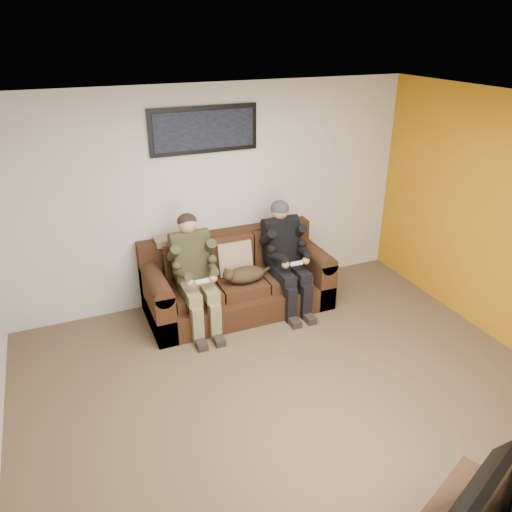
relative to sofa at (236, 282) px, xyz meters
name	(u,v)px	position (x,y,z in m)	size (l,w,h in m)	color
floor	(296,401)	(-0.10, -1.83, -0.34)	(5.00, 5.00, 0.00)	brown
ceiling	(309,113)	(-0.10, -1.83, 2.26)	(5.00, 5.00, 0.00)	silver
wall_back	(214,196)	(-0.10, 0.42, 0.96)	(5.00, 5.00, 0.00)	beige
sofa	(236,282)	(0.00, 0.00, 0.00)	(2.18, 0.94, 0.89)	#371E10
throw_pillow	(234,258)	(0.00, 0.04, 0.30)	(0.42, 0.12, 0.40)	tan
throw_blanket	(174,240)	(-0.66, 0.27, 0.55)	(0.45, 0.22, 0.08)	tan
person_left	(194,267)	(-0.56, -0.18, 0.39)	(0.51, 0.87, 1.29)	olive
person_right	(285,250)	(0.56, -0.18, 0.39)	(0.51, 0.86, 1.30)	black
cat	(244,275)	(0.02, -0.23, 0.20)	(0.66, 0.26, 0.24)	#46361B
framed_poster	(204,130)	(-0.20, 0.39, 1.76)	(1.25, 0.05, 0.52)	black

